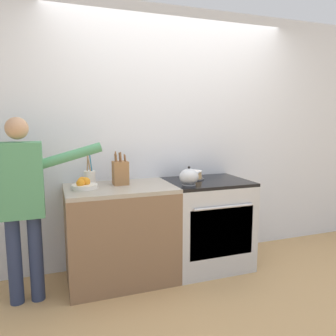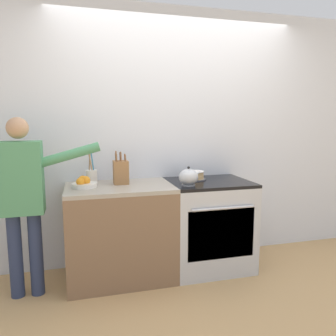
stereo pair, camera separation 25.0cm
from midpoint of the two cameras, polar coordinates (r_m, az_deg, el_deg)
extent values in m
plane|color=tan|center=(3.17, 2.82, -19.38)|extent=(16.00, 16.00, 0.00)
cube|color=silver|center=(3.44, -1.33, 5.43)|extent=(8.00, 0.04, 2.60)
cube|color=brown|center=(3.13, -10.54, -11.44)|extent=(0.97, 0.65, 0.85)
cube|color=#9E9384|center=(3.01, -10.77, -3.51)|extent=(0.97, 0.65, 0.03)
cube|color=#B7BABF|center=(3.37, 4.59, -9.82)|extent=(0.79, 0.65, 0.85)
cube|color=black|center=(3.09, 7.07, -11.14)|extent=(0.65, 0.01, 0.47)
cylinder|color=#B7BABF|center=(2.99, 7.38, -6.80)|extent=(0.59, 0.02, 0.02)
cube|color=black|center=(3.26, 4.68, -2.43)|extent=(0.79, 0.65, 0.03)
cylinder|color=#4C4C51|center=(3.31, 2.14, -1.90)|extent=(0.23, 0.23, 0.01)
cylinder|color=tan|center=(3.30, 2.14, -1.52)|extent=(0.18, 0.18, 0.03)
cylinder|color=tan|center=(3.30, 2.14, -0.92)|extent=(0.18, 0.18, 0.03)
cylinder|color=white|center=(3.29, 2.14, -0.56)|extent=(0.19, 0.19, 0.01)
cylinder|color=#B7BABF|center=(3.02, 1.29, -2.90)|extent=(0.13, 0.13, 0.01)
ellipsoid|color=#B7BABF|center=(3.01, 1.29, -1.55)|extent=(0.18, 0.18, 0.15)
cone|color=#B7BABF|center=(3.04, 2.79, -0.96)|extent=(0.09, 0.04, 0.08)
sphere|color=black|center=(2.99, 1.30, 0.11)|extent=(0.02, 0.02, 0.02)
cube|color=olive|center=(3.07, -10.61, -0.87)|extent=(0.14, 0.14, 0.22)
cylinder|color=brown|center=(3.01, -11.35, 1.66)|extent=(0.01, 0.03, 0.07)
cylinder|color=brown|center=(3.01, -10.58, 1.87)|extent=(0.01, 0.04, 0.09)
cylinder|color=brown|center=(3.03, -9.82, 1.63)|extent=(0.01, 0.03, 0.06)
cylinder|color=brown|center=(3.04, -11.43, 1.94)|extent=(0.01, 0.04, 0.10)
cylinder|color=brown|center=(3.05, -10.67, 1.77)|extent=(0.01, 0.03, 0.07)
cylinder|color=brown|center=(3.06, -9.92, 1.75)|extent=(0.01, 0.03, 0.07)
cylinder|color=brown|center=(3.07, -11.52, 1.79)|extent=(0.01, 0.03, 0.07)
cylinder|color=brown|center=(3.08, -10.76, 1.89)|extent=(0.01, 0.04, 0.08)
cylinder|color=silver|center=(3.19, -15.70, -1.58)|extent=(0.11, 0.11, 0.12)
cylinder|color=#A37A51|center=(3.19, -16.06, 0.34)|extent=(0.03, 0.03, 0.25)
cylinder|color=teal|center=(3.16, -15.47, 0.32)|extent=(0.04, 0.04, 0.25)
cylinder|color=#A37A51|center=(3.15, -15.81, 0.60)|extent=(0.06, 0.02, 0.29)
cylinder|color=silver|center=(2.98, -16.66, -3.13)|extent=(0.22, 0.22, 0.04)
sphere|color=orange|center=(2.94, -17.37, -2.55)|extent=(0.07, 0.07, 0.07)
sphere|color=orange|center=(3.02, -17.03, -2.23)|extent=(0.08, 0.08, 0.08)
sphere|color=orange|center=(2.98, -16.51, -2.33)|extent=(0.08, 0.08, 0.08)
cylinder|color=#283351|center=(3.03, -27.39, -14.24)|extent=(0.11, 0.11, 0.72)
cylinder|color=#283351|center=(3.02, -24.29, -14.18)|extent=(0.11, 0.11, 0.72)
cube|color=#4C8E60|center=(2.85, -26.69, -1.92)|extent=(0.34, 0.20, 0.59)
cylinder|color=#4C8E60|center=(2.80, -19.07, 2.03)|extent=(0.51, 0.08, 0.21)
sphere|color=tan|center=(2.81, -27.23, 6.17)|extent=(0.17, 0.17, 0.17)
camera|label=1|loc=(0.13, -92.35, -0.35)|focal=35.00mm
camera|label=2|loc=(0.13, 87.65, 0.35)|focal=35.00mm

